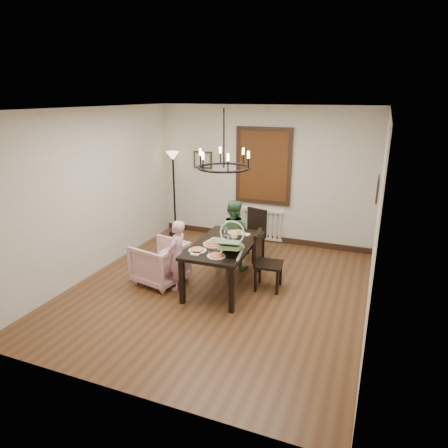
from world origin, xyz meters
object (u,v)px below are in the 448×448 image
Objects in this scene: elderly_woman at (177,261)px; floor_lamp at (174,195)px; chair_far at (251,235)px; dining_table at (224,248)px; drinking_glass at (229,239)px; armchair at (160,262)px; baby_bouncer at (231,243)px; chair_right at (269,261)px; seated_man at (233,240)px.

floor_lamp is at bearing -150.45° from elderly_woman.
dining_table is at bearing -75.78° from chair_far.
drinking_glass is 2.81m from floor_lamp.
drinking_glass is at bearing -44.08° from floor_lamp.
baby_bouncer reaches higher than armchair.
chair_right is 1.79m from armchair.
floor_lamp reaches higher than chair_right.
drinking_glass is (1.12, 0.26, 0.48)m from armchair.
baby_bouncer is at bearing 96.25° from armchair.
floor_lamp reaches higher than baby_bouncer.
chair_far is at bearing 87.73° from baby_bouncer.
baby_bouncer reaches higher than chair_right.
baby_bouncer reaches higher than seated_man.
chair_far is at bearing 86.39° from dining_table.
elderly_woman is 0.91× the size of seated_man.
drinking_glass is (0.02, -1.23, 0.35)m from chair_far.
chair_far is at bearing -108.81° from seated_man.
baby_bouncer is (0.39, -1.15, 0.40)m from seated_man.
drinking_glass is (0.21, -0.74, 0.30)m from seated_man.
elderly_woman is (-0.66, -0.33, -0.19)m from dining_table.
elderly_woman is 1.03m from baby_bouncer.
elderly_woman is 1.22m from seated_man.
elderly_woman reaches higher than dining_table.
chair_right is at bearing 111.50° from elderly_woman.
baby_bouncer is at bearing -56.73° from dining_table.
armchair is 0.74× the size of seated_man.
chair_far reaches higher than elderly_woman.
floor_lamp is at bearing 176.55° from chair_far.
drinking_glass is 0.09× the size of floor_lamp.
floor_lamp is (-1.28, 2.31, 0.43)m from elderly_woman.
floor_lamp is at bearing 123.52° from baby_bouncer.
chair_right reaches higher than drinking_glass.
chair_right is 1.45m from elderly_woman.
armchair is 0.81× the size of elderly_woman.
dining_table is 2.11× the size of armchair.
chair_far is at bearing 156.33° from elderly_woman.
armchair is 1.45× the size of baby_bouncer.
elderly_woman is at bearing -154.25° from drinking_glass.
seated_man reaches higher than drinking_glass.
chair_right is 6.21× the size of drinking_glass.
seated_man is (-0.82, 0.58, 0.04)m from chair_right.
baby_bouncer is (0.26, -0.38, 0.26)m from dining_table.
seated_man is 2.21m from floor_lamp.
armchair is (-1.73, -0.43, -0.13)m from chair_right.
chair_right is 1.01× the size of elderly_woman.
baby_bouncer is at bearing -65.52° from drinking_glass.
chair_right is at bearing 43.08° from baby_bouncer.
baby_bouncer is (-0.43, -0.57, 0.44)m from chair_right.
elderly_woman is (-1.35, -0.52, -0.01)m from chair_right.
baby_bouncer is at bearing -46.95° from floor_lamp.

